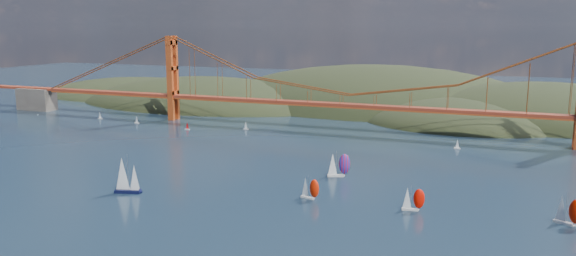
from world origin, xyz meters
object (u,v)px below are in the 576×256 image
(racer_2, at_px, (568,210))
(racer_0, at_px, (310,188))
(racer_rwb, at_px, (338,164))
(sloop_navy, at_px, (126,176))
(racer_1, at_px, (413,199))

(racer_2, bearing_deg, racer_0, -148.97)
(racer_rwb, bearing_deg, racer_2, -41.43)
(racer_0, bearing_deg, sloop_navy, -151.50)
(racer_0, relative_size, racer_2, 0.85)
(racer_0, xyz_separation_m, racer_2, (84.58, 4.44, 0.72))
(sloop_navy, relative_size, racer_1, 1.73)
(racer_0, xyz_separation_m, racer_rwb, (1.09, 32.89, 1.11))
(racer_1, height_order, racer_rwb, racer_rwb)
(racer_2, xyz_separation_m, racer_rwb, (-83.49, 28.45, 0.39))
(racer_1, bearing_deg, racer_rwb, 127.38)
(sloop_navy, bearing_deg, racer_rwb, 21.36)
(racer_1, xyz_separation_m, racer_rwb, (-35.76, 32.34, 1.03))
(racer_rwb, bearing_deg, racer_1, -64.75)
(racer_1, distance_m, racer_rwb, 48.23)
(racer_2, relative_size, racer_rwb, 0.92)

